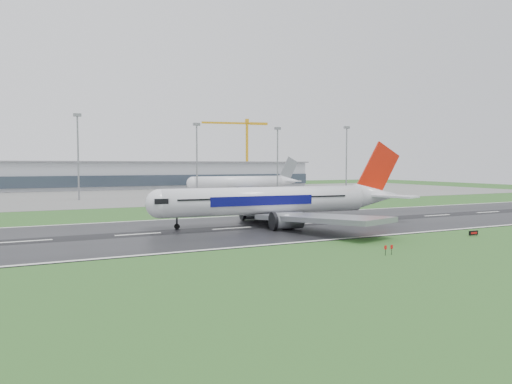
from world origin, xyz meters
TOP-DOWN VIEW (x-y plane):
  - ground at (0.00, 0.00)m, footprint 520.00×520.00m
  - runway at (0.00, 0.00)m, footprint 400.00×45.00m
  - apron at (0.00, 125.00)m, footprint 400.00×130.00m
  - terminal at (0.00, 185.00)m, footprint 240.00×36.00m
  - main_airliner at (13.88, 2.11)m, footprint 67.18×64.40m
  - parked_airliner at (51.03, 110.48)m, footprint 59.34×55.44m
  - tower_crane at (93.37, 200.00)m, footprint 45.25×11.54m
  - runway_sign at (38.32, -29.48)m, footprint 2.31×0.65m
  - floodmast_2 at (-23.14, 100.00)m, footprint 0.64×0.64m
  - floodmast_3 at (24.77, 100.00)m, footprint 0.64×0.64m
  - floodmast_4 at (64.09, 100.00)m, footprint 0.64×0.64m
  - floodmast_5 at (103.27, 100.00)m, footprint 0.64×0.64m

SIDE VIEW (x-z plane):
  - ground at x=0.00m, z-range 0.00..0.00m
  - apron at x=0.00m, z-range 0.00..0.08m
  - runway at x=0.00m, z-range 0.00..0.10m
  - runway_sign at x=38.32m, z-range 0.00..1.04m
  - terminal at x=0.00m, z-range 0.00..15.00m
  - parked_airliner at x=51.03m, z-range 0.08..17.09m
  - main_airliner at x=13.88m, z-range 0.10..18.71m
  - floodmast_4 at x=64.09m, z-range 0.00..30.07m
  - floodmast_3 at x=24.77m, z-range 0.00..30.52m
  - floodmast_5 at x=103.27m, z-range 0.00..31.84m
  - floodmast_2 at x=-23.14m, z-range 0.00..32.30m
  - tower_crane at x=93.37m, z-range 0.00..45.02m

